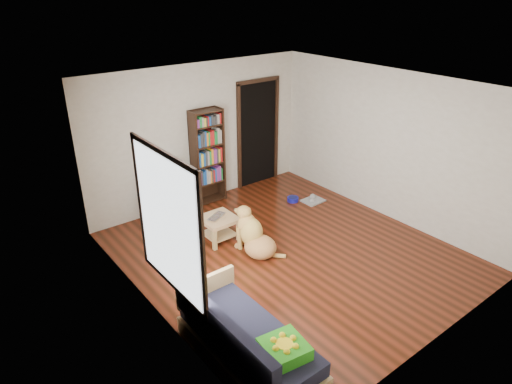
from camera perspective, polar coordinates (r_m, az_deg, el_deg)
ground at (r=7.24m, az=3.99°, el=-7.58°), size 5.00×5.00×0.00m
ceiling at (r=6.24m, az=4.72°, el=12.98°), size 5.00×5.00×0.00m
wall_back at (r=8.53m, az=-7.06°, el=7.11°), size 4.50×0.00×4.50m
wall_front at (r=5.27m, az=22.91°, el=-6.63°), size 4.50×0.00×4.50m
wall_left at (r=5.52m, az=-13.37°, el=-3.76°), size 0.00×5.00×5.00m
wall_right at (r=8.23m, az=16.12°, el=5.64°), size 0.00×5.00×5.00m
green_cushion at (r=4.90m, az=3.55°, el=-19.00°), size 0.49×0.49×0.14m
laptop at (r=7.39m, az=-4.62°, el=-3.18°), size 0.42×0.37×0.03m
dog_bowl at (r=8.84m, az=4.63°, el=-0.90°), size 0.22×0.22×0.08m
grey_rag at (r=8.88m, az=7.14°, el=-1.08°), size 0.41×0.33×0.03m
window at (r=5.03m, az=-10.95°, el=-3.91°), size 0.03×1.46×1.70m
doorway at (r=9.29m, az=0.23°, el=7.64°), size 1.03×0.05×2.19m
tv_stand at (r=8.31m, az=-11.07°, el=-1.35°), size 0.90×0.45×0.50m
crt_tv at (r=8.13m, az=-11.41°, el=1.70°), size 0.55×0.52×0.58m
bookshelf at (r=8.52m, az=-6.11°, el=5.02°), size 0.60×0.30×1.80m
sofa at (r=5.29m, az=-1.44°, el=-18.36°), size 0.80×1.80×0.80m
coffee_table at (r=7.47m, az=-4.71°, el=-4.00°), size 0.55×0.55×0.40m
dog at (r=7.10m, az=-0.25°, el=-5.59°), size 0.56×0.89×0.77m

